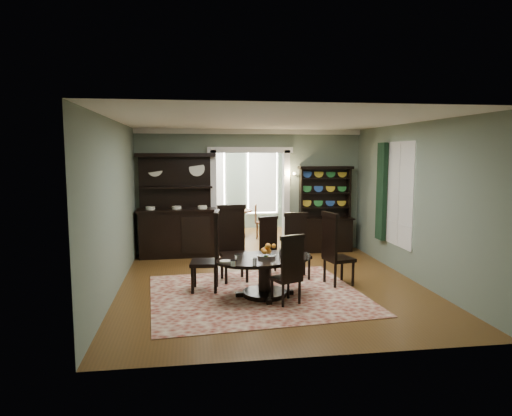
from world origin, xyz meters
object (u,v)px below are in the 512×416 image
Objects in this scene: dining_table at (265,269)px; welsh_dresser at (325,220)px; parlor_table at (238,219)px; sideboard at (177,220)px.

welsh_dresser is at bearing 42.08° from dining_table.
parlor_table is (0.12, 5.55, 0.05)m from dining_table.
sideboard reaches higher than parlor_table.
parlor_table is at bearing 51.05° from sideboard.
sideboard is 2.86× the size of parlor_table.
sideboard reaches higher than welsh_dresser.
welsh_dresser is at bearing -47.90° from parlor_table.
parlor_table reaches higher than dining_table.
dining_table is 5.55m from parlor_table.
sideboard is at bearing -126.90° from parlor_table.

